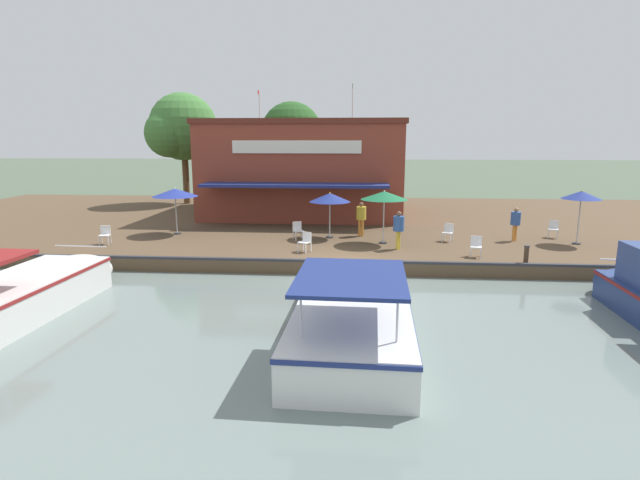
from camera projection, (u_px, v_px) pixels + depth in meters
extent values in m
plane|color=#4C5B47|center=(342.00, 278.00, 19.65)|extent=(220.00, 220.00, 0.00)
cube|color=brown|center=(348.00, 223.00, 30.33)|extent=(22.00, 56.00, 0.60)
cube|color=#2D2D33|center=(342.00, 261.00, 19.61)|extent=(0.20, 50.40, 0.10)
cube|color=brown|center=(306.00, 169.00, 32.51)|extent=(9.78, 11.92, 5.57)
cube|color=#5C271C|center=(306.00, 123.00, 31.92)|extent=(9.98, 12.16, 0.30)
cube|color=navy|center=(295.00, 185.00, 26.95)|extent=(1.80, 10.13, 0.16)
cube|color=silver|center=(296.00, 147.00, 27.38)|extent=(0.08, 7.15, 0.70)
cylinder|color=silver|center=(352.00, 105.00, 31.46)|extent=(0.06, 0.06, 2.57)
cube|color=#337547|center=(353.00, 86.00, 31.06)|extent=(0.36, 0.03, 0.24)
cylinder|color=silver|center=(259.00, 108.00, 31.95)|extent=(0.06, 0.06, 2.21)
cube|color=#B23338|center=(258.00, 92.00, 31.58)|extent=(0.36, 0.03, 0.24)
cylinder|color=#B7B7B7|center=(330.00, 217.00, 24.25)|extent=(0.06, 0.06, 2.05)
cylinder|color=#2D2D33|center=(330.00, 237.00, 24.45)|extent=(0.36, 0.36, 0.06)
cone|color=navy|center=(330.00, 197.00, 24.06)|extent=(1.99, 1.99, 0.43)
cone|color=yellow|center=(330.00, 197.00, 24.06)|extent=(1.23, 1.23, 0.34)
sphere|color=yellow|center=(330.00, 193.00, 24.02)|extent=(0.08, 0.08, 0.08)
cylinder|color=#B7B7B7|center=(176.00, 213.00, 25.20)|extent=(0.06, 0.06, 2.18)
cylinder|color=#2D2D33|center=(177.00, 233.00, 25.41)|extent=(0.36, 0.36, 0.06)
cone|color=navy|center=(175.00, 193.00, 24.99)|extent=(2.26, 2.26, 0.40)
cone|color=white|center=(175.00, 192.00, 24.99)|extent=(1.40, 1.40, 0.32)
sphere|color=white|center=(175.00, 189.00, 24.95)|extent=(0.08, 0.08, 0.08)
cylinder|color=#B7B7B7|center=(579.00, 219.00, 22.79)|extent=(0.06, 0.06, 2.32)
cylinder|color=#2D2D33|center=(576.00, 243.00, 23.02)|extent=(0.36, 0.36, 0.06)
cone|color=navy|center=(581.00, 195.00, 22.57)|extent=(1.71, 1.71, 0.37)
cone|color=yellow|center=(581.00, 195.00, 22.56)|extent=(1.06, 1.06, 0.29)
sphere|color=yellow|center=(582.00, 191.00, 22.53)|extent=(0.08, 0.08, 0.08)
cylinder|color=#B7B7B7|center=(384.00, 219.00, 22.93)|extent=(0.06, 0.06, 2.29)
cylinder|color=#2D2D33|center=(383.00, 243.00, 23.16)|extent=(0.36, 0.36, 0.06)
cone|color=#19663D|center=(384.00, 195.00, 22.71)|extent=(2.15, 2.15, 0.38)
cone|color=silver|center=(384.00, 195.00, 22.71)|extent=(1.33, 1.33, 0.30)
sphere|color=silver|center=(384.00, 191.00, 22.68)|extent=(0.08, 0.08, 0.08)
cube|color=white|center=(306.00, 249.00, 21.08)|extent=(0.05, 0.05, 0.42)
cube|color=white|center=(298.00, 248.00, 21.29)|extent=(0.05, 0.05, 0.42)
cube|color=white|center=(311.00, 247.00, 21.41)|extent=(0.05, 0.05, 0.42)
cube|color=white|center=(303.00, 246.00, 21.62)|extent=(0.05, 0.05, 0.42)
cube|color=white|center=(304.00, 242.00, 21.31)|extent=(0.59, 0.59, 0.05)
cube|color=white|center=(307.00, 236.00, 21.43)|extent=(0.24, 0.41, 0.40)
cube|color=white|center=(450.00, 238.00, 23.24)|extent=(0.05, 0.05, 0.42)
cube|color=white|center=(442.00, 237.00, 23.43)|extent=(0.05, 0.05, 0.42)
cube|color=white|center=(453.00, 237.00, 23.57)|extent=(0.05, 0.05, 0.42)
cube|color=white|center=(444.00, 236.00, 23.77)|extent=(0.05, 0.05, 0.42)
cube|color=white|center=(448.00, 233.00, 23.46)|extent=(0.59, 0.59, 0.05)
cube|color=white|center=(449.00, 227.00, 23.58)|extent=(0.23, 0.41, 0.40)
cube|color=white|center=(108.00, 241.00, 22.70)|extent=(0.05, 0.05, 0.42)
cube|color=white|center=(99.00, 241.00, 22.66)|extent=(0.05, 0.05, 0.42)
cube|color=white|center=(111.00, 239.00, 23.09)|extent=(0.05, 0.05, 0.42)
cube|color=white|center=(102.00, 239.00, 23.05)|extent=(0.05, 0.05, 0.42)
cube|color=white|center=(105.00, 235.00, 22.83)|extent=(0.51, 0.51, 0.05)
cube|color=white|center=(105.00, 230.00, 22.98)|extent=(0.12, 0.44, 0.40)
cube|color=white|center=(557.00, 235.00, 24.09)|extent=(0.05, 0.05, 0.42)
cube|color=white|center=(548.00, 234.00, 24.28)|extent=(0.05, 0.05, 0.42)
cube|color=white|center=(558.00, 233.00, 24.44)|extent=(0.05, 0.05, 0.42)
cube|color=white|center=(549.00, 233.00, 24.62)|extent=(0.05, 0.05, 0.42)
cube|color=white|center=(553.00, 229.00, 24.31)|extent=(0.58, 0.58, 0.05)
cube|color=white|center=(554.00, 224.00, 24.44)|extent=(0.21, 0.42, 0.40)
cube|color=white|center=(481.00, 254.00, 20.19)|extent=(0.05, 0.05, 0.42)
cube|color=white|center=(471.00, 253.00, 20.30)|extent=(0.05, 0.05, 0.42)
cube|color=white|center=(481.00, 251.00, 20.56)|extent=(0.05, 0.05, 0.42)
cube|color=white|center=(471.00, 251.00, 20.67)|extent=(0.05, 0.05, 0.42)
cube|color=white|center=(476.00, 247.00, 20.39)|extent=(0.52, 0.52, 0.05)
cube|color=white|center=(476.00, 241.00, 20.53)|extent=(0.13, 0.44, 0.40)
cube|color=white|center=(304.00, 236.00, 23.87)|extent=(0.05, 0.05, 0.42)
cube|color=white|center=(296.00, 236.00, 23.73)|extent=(0.05, 0.05, 0.42)
cube|color=white|center=(301.00, 234.00, 24.24)|extent=(0.05, 0.05, 0.42)
cube|color=white|center=(293.00, 235.00, 24.09)|extent=(0.05, 0.05, 0.42)
cube|color=white|center=(298.00, 231.00, 23.94)|extent=(0.59, 0.59, 0.05)
cube|color=white|center=(297.00, 226.00, 24.08)|extent=(0.23, 0.41, 0.40)
cylinder|color=orange|center=(363.00, 228.00, 24.79)|extent=(0.13, 0.13, 0.82)
cylinder|color=orange|center=(359.00, 228.00, 24.88)|extent=(0.13, 0.13, 0.82)
cylinder|color=gold|center=(361.00, 213.00, 24.69)|extent=(0.48, 0.48, 0.65)
sphere|color=brown|center=(361.00, 204.00, 24.60)|extent=(0.22, 0.22, 0.22)
cylinder|color=gold|center=(397.00, 240.00, 21.81)|extent=(0.13, 0.13, 0.82)
cylinder|color=gold|center=(399.00, 240.00, 21.95)|extent=(0.13, 0.13, 0.82)
cylinder|color=#2D5193|center=(399.00, 224.00, 21.73)|extent=(0.48, 0.48, 0.65)
sphere|color=brown|center=(399.00, 214.00, 21.64)|extent=(0.22, 0.22, 0.22)
cylinder|color=orange|center=(515.00, 233.00, 23.68)|extent=(0.13, 0.13, 0.77)
cylinder|color=orange|center=(514.00, 233.00, 23.59)|extent=(0.13, 0.13, 0.77)
cylinder|color=#2D5193|center=(516.00, 218.00, 23.50)|extent=(0.45, 0.45, 0.61)
sphere|color=#9E7051|center=(516.00, 210.00, 23.41)|extent=(0.21, 0.21, 0.21)
cube|color=silver|center=(21.00, 296.00, 15.28)|extent=(6.19, 2.66, 1.12)
ellipsoid|color=silver|center=(79.00, 271.00, 18.26)|extent=(2.23, 2.42, 1.12)
cube|color=maroon|center=(19.00, 281.00, 15.18)|extent=(6.26, 2.70, 0.10)
cylinder|color=silver|center=(80.00, 246.00, 18.33)|extent=(0.10, 1.98, 0.04)
ellipsoid|color=navy|center=(629.00, 284.00, 16.90)|extent=(2.14, 2.25, 0.95)
cylinder|color=silver|center=(628.00, 260.00, 16.99)|extent=(0.09, 1.85, 0.04)
cube|color=white|center=(353.00, 318.00, 13.46)|extent=(7.71, 3.16, 1.09)
ellipsoid|color=white|center=(358.00, 279.00, 17.18)|extent=(2.78, 2.86, 1.09)
cube|color=navy|center=(354.00, 302.00, 13.37)|extent=(7.80, 3.20, 0.10)
cube|color=navy|center=(351.00, 277.00, 11.38)|extent=(3.30, 2.58, 0.09)
cylinder|color=silver|center=(397.00, 317.00, 10.44)|extent=(0.05, 0.05, 1.12)
cylinder|color=silver|center=(301.00, 313.00, 10.66)|extent=(0.05, 0.05, 1.12)
cylinder|color=#473323|center=(526.00, 255.00, 19.25)|extent=(0.18, 0.18, 0.70)
cylinder|color=#2D2D33|center=(527.00, 246.00, 19.18)|extent=(0.22, 0.22, 0.04)
cylinder|color=brown|center=(292.00, 180.00, 36.91)|extent=(0.39, 0.39, 3.52)
sphere|color=#285623|center=(292.00, 133.00, 36.22)|extent=(4.42, 4.42, 4.42)
sphere|color=#285623|center=(281.00, 139.00, 35.49)|extent=(3.09, 3.09, 3.09)
cylinder|color=brown|center=(186.00, 178.00, 36.93)|extent=(0.47, 0.47, 3.78)
sphere|color=#427A38|center=(183.00, 127.00, 36.19)|extent=(4.86, 4.86, 4.86)
sphere|color=#427A38|center=(169.00, 133.00, 35.39)|extent=(3.40, 3.40, 3.40)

